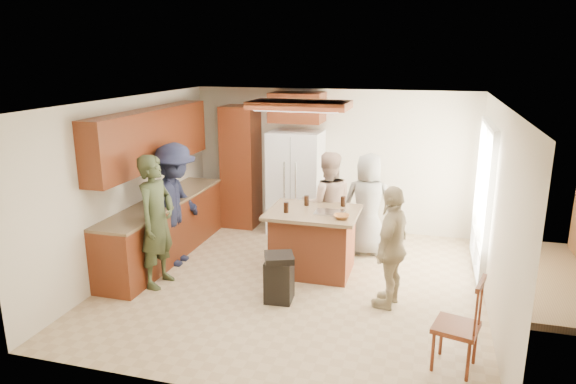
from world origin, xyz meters
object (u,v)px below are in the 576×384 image
(person_front_left, at_px, (157,221))
(person_behind_right, at_px, (368,204))
(person_behind_left, at_px, (327,205))
(kitchen_island, at_px, (313,241))
(person_side_right, at_px, (392,247))
(spindle_chair, at_px, (458,328))
(trash_bin, at_px, (279,277))
(person_counter, at_px, (175,205))
(refrigerator, at_px, (296,182))

(person_front_left, xyz_separation_m, person_behind_right, (2.60, 1.91, -0.10))
(person_behind_left, xyz_separation_m, kitchen_island, (-0.07, -0.68, -0.36))
(person_side_right, xyz_separation_m, spindle_chair, (0.76, -1.20, -0.33))
(trash_bin, bearing_deg, kitchen_island, 78.26)
(person_side_right, bearing_deg, person_counter, -85.12)
(person_behind_left, bearing_deg, refrigerator, -68.99)
(refrigerator, bearing_deg, person_behind_left, -52.09)
(refrigerator, relative_size, trash_bin, 2.86)
(person_side_right, height_order, kitchen_island, person_side_right)
(person_behind_left, bearing_deg, person_side_right, 110.55)
(kitchen_island, relative_size, trash_bin, 2.03)
(person_front_left, height_order, person_side_right, person_front_left)
(person_front_left, bearing_deg, person_counter, 12.29)
(trash_bin, bearing_deg, person_front_left, 178.85)
(person_side_right, xyz_separation_m, refrigerator, (-1.86, 2.41, 0.12))
(kitchen_island, bearing_deg, person_side_right, -32.56)
(person_front_left, distance_m, kitchen_island, 2.21)
(person_counter, height_order, kitchen_island, person_counter)
(person_behind_right, relative_size, person_side_right, 1.04)
(person_behind_right, xyz_separation_m, person_counter, (-2.71, -1.16, 0.11))
(person_behind_right, xyz_separation_m, trash_bin, (-0.88, -1.94, -0.49))
(person_behind_right, height_order, trash_bin, person_behind_right)
(person_front_left, height_order, person_behind_left, person_front_left)
(refrigerator, bearing_deg, person_behind_right, -28.27)
(person_front_left, bearing_deg, refrigerator, -21.50)
(person_behind_right, relative_size, spindle_chair, 1.63)
(spindle_chair, bearing_deg, person_behind_right, 113.65)
(person_front_left, distance_m, person_behind_left, 2.60)
(kitchen_island, bearing_deg, person_behind_right, 54.52)
(refrigerator, bearing_deg, kitchen_island, -67.40)
(person_behind_right, distance_m, person_side_right, 1.75)
(refrigerator, bearing_deg, person_side_right, -52.36)
(person_front_left, relative_size, spindle_chair, 1.83)
(person_behind_left, height_order, refrigerator, refrigerator)
(kitchen_island, bearing_deg, person_front_left, -153.32)
(person_behind_right, relative_size, kitchen_island, 1.26)
(person_behind_right, height_order, refrigerator, refrigerator)
(person_counter, bearing_deg, person_behind_right, -66.80)
(person_counter, bearing_deg, spindle_chair, -113.34)
(person_front_left, bearing_deg, spindle_chair, -100.46)
(person_counter, height_order, refrigerator, person_counter)
(person_behind_right, bearing_deg, refrigerator, -30.21)
(refrigerator, xyz_separation_m, kitchen_island, (0.69, -1.67, -0.43))
(person_side_right, distance_m, kitchen_island, 1.41)
(person_behind_right, distance_m, refrigerator, 1.55)
(person_behind_left, distance_m, person_behind_right, 0.65)
(person_counter, bearing_deg, kitchen_island, -83.67)
(refrigerator, xyz_separation_m, spindle_chair, (2.62, -3.61, -0.45))
(person_front_left, relative_size, person_behind_left, 1.09)
(person_behind_left, bearing_deg, person_front_left, 22.66)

